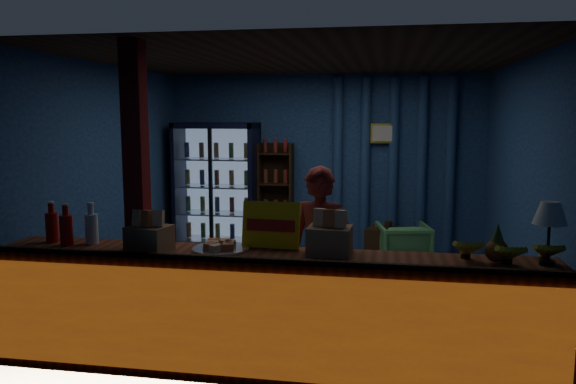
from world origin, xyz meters
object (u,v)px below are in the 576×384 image
shopkeeper (320,255)px  table_lamp (550,216)px  green_chair (403,246)px  pastry_tray (221,247)px

shopkeeper → table_lamp: 1.90m
shopkeeper → table_lamp: shopkeeper is taller
shopkeeper → green_chair: size_ratio=2.39×
green_chair → shopkeeper: bearing=61.8°
pastry_tray → table_lamp: size_ratio=0.99×
green_chair → pastry_tray: (-1.53, -3.19, 0.67)m
shopkeeper → pastry_tray: (-0.72, -0.61, 0.19)m
shopkeeper → pastry_tray: shopkeeper is taller
shopkeeper → green_chair: (0.81, 2.58, -0.49)m
shopkeeper → green_chair: shopkeeper is taller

